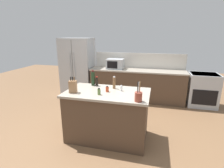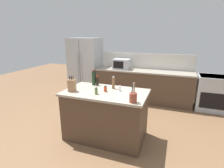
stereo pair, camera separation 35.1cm
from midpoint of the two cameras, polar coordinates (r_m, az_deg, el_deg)
The scene contains 15 objects.
ground_plane at distance 3.62m, azimuth -4.35°, elevation -16.84°, with size 14.00×14.00×0.00m, color brown.
back_counter_run at distance 5.33m, azimuth 6.21°, elevation -0.31°, with size 2.82×0.66×0.94m.
wall_backsplash at distance 5.49m, azimuth 6.92°, elevation 7.61°, with size 2.78×0.03×0.46m, color beige.
kitchen_island at distance 3.38m, azimuth -4.52°, elevation -10.10°, with size 1.53×0.89×0.94m.
refrigerator at distance 5.86m, azimuth -12.81°, elevation 5.39°, with size 0.99×0.75×1.84m.
range_oven at distance 5.40m, azimuth 25.78°, elevation -1.68°, with size 0.76×0.65×0.92m.
microwave at distance 5.32m, azimuth -0.84°, elevation 6.59°, with size 0.50×0.39×0.30m.
knife_block at distance 3.24m, azimuth -15.70°, elevation -0.82°, with size 0.14×0.12×0.29m.
utensil_crock at distance 2.73m, azimuth 4.99°, elevation -4.11°, with size 0.12×0.12×0.32m.
wine_bottle at distance 3.60m, azimuth -9.03°, elevation 1.82°, with size 0.07×0.07×0.32m.
salt_shaker at distance 3.23m, azimuth -0.04°, elevation -1.44°, with size 0.04×0.04×0.11m.
spice_jar_paprika at distance 3.19m, azimuth -4.73°, elevation -1.73°, with size 0.06×0.06×0.11m.
soy_sauce_bottle at distance 3.59m, azimuth -7.81°, elevation 0.85°, with size 0.06×0.06×0.19m.
spice_jar_oregano at distance 3.05m, azimuth -7.56°, elevation -2.54°, with size 0.05×0.05×0.12m.
pepper_grinder at distance 3.36m, azimuth -2.28°, elevation 0.36°, with size 0.06×0.06×0.24m.
Camera 1 is at (0.84, -2.92, 1.96)m, focal length 28.00 mm.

